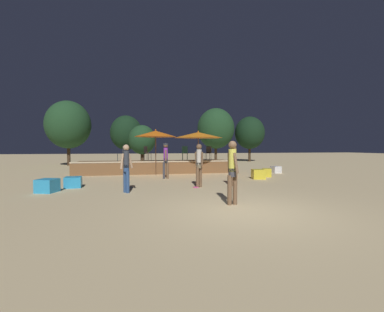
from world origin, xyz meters
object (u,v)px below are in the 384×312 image
(person_4, at_px, (232,169))
(background_tree_3, at_px, (250,133))
(cube_seat_0, at_px, (276,170))
(background_tree_2, at_px, (68,125))
(bistro_chair_2, at_px, (209,152))
(background_tree_0, at_px, (216,129))
(person_0, at_px, (199,163))
(cube_seat_4, at_px, (73,182))
(frisbee_disc, at_px, (196,187))
(bistro_chair_3, at_px, (147,152))
(cube_seat_3, at_px, (47,186))
(person_1, at_px, (126,166))
(background_tree_1, at_px, (142,140))
(person_2, at_px, (234,165))
(background_tree_4, at_px, (126,133))
(cube_seat_2, at_px, (267,173))
(patio_umbrella_1, at_px, (198,135))
(cube_seat_1, at_px, (258,174))
(patio_umbrella_0, at_px, (156,134))
(bistro_chair_1, at_px, (122,152))
(bistro_chair_0, at_px, (185,152))
(person_3, at_px, (166,158))

(person_4, distance_m, background_tree_3, 22.93)
(cube_seat_0, height_order, background_tree_2, background_tree_2)
(bistro_chair_2, xyz_separation_m, background_tree_0, (3.85, 10.76, 2.32))
(background_tree_3, bearing_deg, person_0, -120.51)
(cube_seat_4, relative_size, frisbee_disc, 2.90)
(bistro_chair_3, bearing_deg, cube_seat_3, 117.68)
(person_0, bearing_deg, person_1, 160.81)
(frisbee_disc, bearing_deg, background_tree_1, 100.04)
(bistro_chair_3, height_order, background_tree_2, background_tree_2)
(person_2, xyz_separation_m, background_tree_2, (-10.03, 14.45, 2.73))
(cube_seat_0, distance_m, person_0, 7.70)
(frisbee_disc, distance_m, background_tree_4, 15.60)
(cube_seat_2, relative_size, background_tree_4, 0.13)
(patio_umbrella_1, xyz_separation_m, cube_seat_4, (-6.26, -4.06, -2.18))
(background_tree_0, bearing_deg, background_tree_1, -144.40)
(patio_umbrella_1, distance_m, background_tree_4, 10.86)
(background_tree_1, bearing_deg, background_tree_0, 35.60)
(bistro_chair_2, relative_size, background_tree_0, 0.15)
(cube_seat_1, relative_size, person_1, 0.41)
(cube_seat_1, xyz_separation_m, background_tree_1, (-5.78, 8.93, 1.99))
(bistro_chair_2, bearing_deg, person_2, -61.24)
(cube_seat_4, xyz_separation_m, person_2, (6.60, -1.03, 0.69))
(patio_umbrella_0, distance_m, background_tree_0, 13.85)
(cube_seat_3, distance_m, person_0, 5.78)
(bistro_chair_2, relative_size, frisbee_disc, 3.75)
(background_tree_0, bearing_deg, bistro_chair_1, -131.03)
(cube_seat_4, distance_m, bistro_chair_3, 6.16)
(cube_seat_4, bearing_deg, background_tree_1, 73.35)
(cube_seat_2, xyz_separation_m, bistro_chair_3, (-6.49, 3.37, 1.12))
(patio_umbrella_1, xyz_separation_m, bistro_chair_1, (-4.61, 0.89, -1.04))
(cube_seat_0, bearing_deg, patio_umbrella_0, 176.42)
(background_tree_0, relative_size, background_tree_1, 1.71)
(background_tree_1, distance_m, background_tree_3, 13.78)
(patio_umbrella_1, relative_size, person_4, 1.60)
(bistro_chair_3, bearing_deg, bistro_chair_0, -127.32)
(cube_seat_0, bearing_deg, background_tree_3, 72.46)
(background_tree_1, bearing_deg, patio_umbrella_0, -83.44)
(patio_umbrella_0, xyz_separation_m, cube_seat_0, (7.57, -0.47, -2.23))
(bistro_chair_0, relative_size, background_tree_4, 0.19)
(cube_seat_1, distance_m, bistro_chair_2, 4.37)
(person_3, bearing_deg, cube_seat_0, 16.15)
(cube_seat_1, bearing_deg, person_1, -157.51)
(background_tree_4, bearing_deg, cube_seat_1, -60.69)
(cube_seat_3, height_order, background_tree_1, background_tree_1)
(bistro_chair_1, bearing_deg, background_tree_4, 174.27)
(bistro_chair_2, bearing_deg, bistro_chair_0, -143.64)
(person_1, bearing_deg, cube_seat_0, -94.22)
(cube_seat_3, bearing_deg, background_tree_1, 71.72)
(patio_umbrella_1, xyz_separation_m, cube_seat_2, (3.40, -2.27, -2.17))
(cube_seat_3, distance_m, bistro_chair_0, 8.65)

